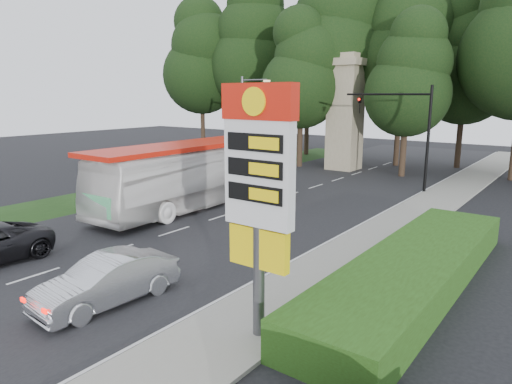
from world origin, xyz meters
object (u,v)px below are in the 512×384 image
Objects in this scene: transit_bus at (192,175)px; monument at (345,112)px; traffic_signal_mast at (409,123)px; streetlight_signs at (245,122)px; gas_station_pylon at (259,179)px; sedan_silver at (107,281)px.

monument is at bearing 84.62° from transit_bus.
streetlight_signs reaches higher than traffic_signal_mast.
streetlight_signs is 9.44m from monument.
transit_bus is (-8.62, -12.19, -2.77)m from traffic_signal_mast.
sedan_silver is (-5.12, -1.18, -3.68)m from gas_station_pylon.
monument is 30.13m from sedan_silver.
monument is 18.49m from transit_bus.
traffic_signal_mast is 23.57m from sedan_silver.
transit_bus reaches higher than sedan_silver.
streetlight_signs is 1.71× the size of sedan_silver.
gas_station_pylon is 0.95× the size of traffic_signal_mast.
monument is 0.73× the size of transit_bus.
streetlight_signs is 24.19m from sedan_silver.
sedan_silver is (11.07, -21.20, -3.67)m from streetlight_signs.
sedan_silver is (6.08, -29.19, -4.33)m from monument.
traffic_signal_mast reaches higher than gas_station_pylon.
traffic_signal_mast is 15.18m from transit_bus.
streetlight_signs is 0.80× the size of monument.
gas_station_pylon is 0.86× the size of streetlight_signs.
traffic_signal_mast reaches higher than transit_bus.
sedan_silver is at bearing -93.96° from traffic_signal_mast.
transit_bus is (-0.94, -18.19, -3.20)m from monument.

